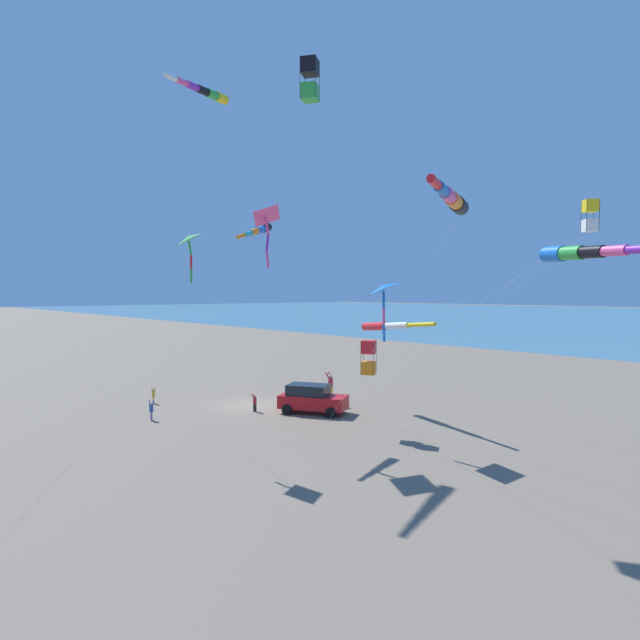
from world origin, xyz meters
The scene contains 18 objects.
ground_plane centered at (0.00, 0.00, 0.00)m, with size 600.00×600.00×0.00m, color #756654.
parked_car centered at (1.65, -4.79, 0.95)m, with size 3.77×4.64×1.85m.
cooler_box centered at (4.16, -5.09, 0.21)m, with size 0.62×0.42×0.42m.
person_adult_flyer centered at (6.09, -1.77, 1.00)m, with size 0.48×0.59×1.84m.
person_child_green_jacket centered at (-0.87, -2.00, 0.65)m, with size 0.36×0.29×1.19m.
person_child_grey_jacket centered at (-4.76, 4.78, 0.62)m, with size 0.36×0.40×1.14m.
person_bystander_far centered at (-6.92, 0.22, 0.67)m, with size 0.40×0.44×1.23m.
kite_delta_blue_topmost centered at (-7.74, -6.31, 10.37)m, with size 5.19×13.04×10.79m.
kite_box_long_streamer_right centered at (0.90, -10.45, 4.19)m, with size 3.52×11.05×5.13m.
kite_windsock_orange_high_right centered at (-2.96, -5.52, 11.28)m, with size 13.53×7.85×11.85m.
kite_delta_magenta_far_left centered at (-3.80, -7.29, 11.76)m, with size 2.21×13.30×12.38m.
kite_windsock_striped_overhead centered at (-3.55, -18.75, 11.21)m, with size 7.92×13.27×11.52m.
kite_delta_green_low_center centered at (0.13, -12.15, 7.93)m, with size 6.91×10.58×8.39m.
kite_windsock_rainbow_low_near centered at (5.27, -7.88, 5.64)m, with size 2.55×11.41×6.15m.
kite_windsock_white_trailing centered at (-4.76, -2.94, 19.24)m, with size 13.75×2.21×19.66m.
kite_box_yellow_midlevel centered at (7.87, -19.21, 11.65)m, with size 0.90×15.38×12.48m.
kite_box_small_distant centered at (-4.41, -11.70, 17.39)m, with size 9.87×5.17×18.34m.
kite_windsock_purple_drifting centered at (0.93, -21.49, 9.31)m, with size 3.72×20.29×9.71m.
Camera 1 is at (-20.15, -30.04, 7.75)m, focal length 29.32 mm.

